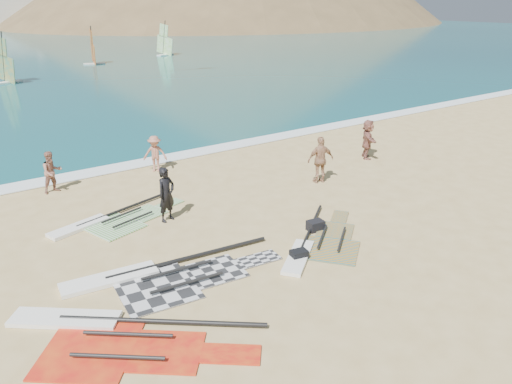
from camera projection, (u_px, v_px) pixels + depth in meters
ground at (318, 269)px, 14.60m from camera, size 300.00×300.00×0.00m
surf_line at (144, 163)px, 23.90m from camera, size 300.00×1.20×0.04m
headland_main at (240, 23)px, 159.15m from camera, size 143.00×143.00×45.00m
headland_minor at (303, 19)px, 185.74m from camera, size 70.00×70.00×28.00m
rig_grey at (160, 276)px, 14.10m from camera, size 6.33×2.82×0.20m
rig_green at (111, 221)px, 17.59m from camera, size 5.20×2.78×0.20m
rig_orange at (318, 245)px, 15.90m from camera, size 4.81×3.87×0.20m
rig_red at (109, 335)px, 11.65m from camera, size 5.21×5.20×0.20m
gear_bag_near at (315, 226)px, 16.95m from camera, size 0.59×0.46×0.35m
gear_bag_far at (299, 255)px, 15.05m from camera, size 0.56×0.44×0.30m
person_wetsuit at (166, 195)px, 17.41m from camera, size 0.83×0.67×1.97m
beachgoer_left at (52, 172)px, 20.06m from camera, size 0.93×0.78×1.72m
beachgoer_mid at (155, 154)px, 22.54m from camera, size 1.23×1.11×1.65m
beachgoer_back at (321, 160)px, 21.09m from camera, size 1.27×0.80×2.01m
beachgoer_right at (368, 139)px, 24.34m from camera, size 1.54×1.75×1.92m
windsurfer_left at (5, 69)px, 45.60m from camera, size 2.66×2.96×4.68m
windsurfer_centre at (93, 53)px, 58.70m from camera, size 2.52×2.94×4.44m
windsurfer_right at (165, 45)px, 67.95m from camera, size 2.63×2.93×4.62m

